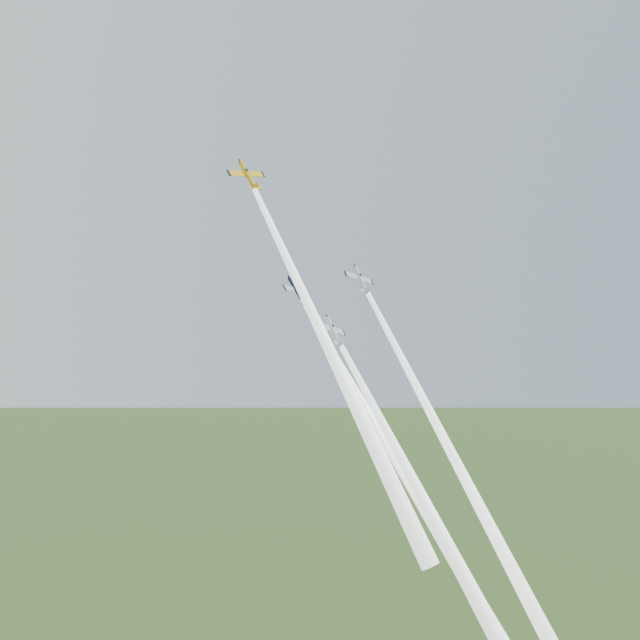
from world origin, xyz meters
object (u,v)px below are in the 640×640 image
(plane_yellow, at_px, (248,175))
(plane_silver_low, at_px, (333,331))
(plane_silver_right, at_px, (361,280))
(plane_navy, at_px, (297,291))

(plane_yellow, height_order, plane_silver_low, plane_yellow)
(plane_yellow, distance_m, plane_silver_right, 30.41)
(plane_silver_right, relative_size, plane_silver_low, 1.09)
(plane_navy, height_order, plane_silver_right, plane_silver_right)
(plane_yellow, relative_size, plane_silver_right, 0.97)
(plane_yellow, bearing_deg, plane_silver_right, -4.97)
(plane_yellow, bearing_deg, plane_silver_low, -39.81)
(plane_yellow, xyz_separation_m, plane_silver_low, (11.82, -8.32, -26.24))
(plane_navy, bearing_deg, plane_yellow, 145.69)
(plane_silver_right, height_order, plane_silver_low, plane_silver_right)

